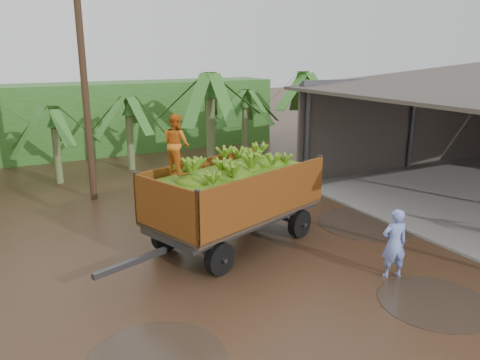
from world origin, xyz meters
The scene contains 6 objects.
ground centered at (0.00, 0.00, 0.00)m, with size 100.00×100.00×0.00m, color black.
hedge_north centered at (-2.00, 16.00, 1.80)m, with size 22.00×3.00×3.60m, color #2D661E.
banana_trailer centered at (0.10, 1.83, 1.47)m, with size 6.80×3.81×3.73m.
man_blue centered at (2.50, -1.68, 0.84)m, with size 0.62×0.40×1.69m, color #7A8FDF.
utility_pole centered at (-2.52, 7.83, 4.35)m, with size 1.20×0.24×8.59m.
banana_plants centered at (-4.92, 6.46, 1.96)m, with size 24.69×19.99×4.35m.
Camera 1 is at (-5.43, -8.92, 5.18)m, focal length 35.00 mm.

